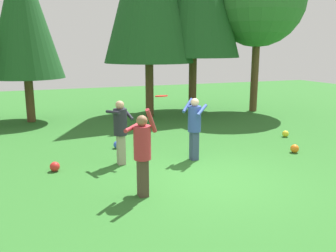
# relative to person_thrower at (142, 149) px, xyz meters

# --- Properties ---
(ground_plane) EXTENTS (40.00, 40.00, 0.00)m
(ground_plane) POSITION_rel_person_thrower_xyz_m (1.69, 0.36, -0.97)
(ground_plane) COLOR #2D6B28
(person_thrower) EXTENTS (0.67, 0.67, 1.80)m
(person_thrower) POSITION_rel_person_thrower_xyz_m (0.00, 0.00, 0.00)
(person_thrower) COLOR #4C382D
(person_thrower) RESTS_ON ground_plane
(person_catcher) EXTENTS (0.73, 0.72, 1.64)m
(person_catcher) POSITION_rel_person_thrower_xyz_m (1.95, 1.78, -0.00)
(person_catcher) COLOR #38476B
(person_catcher) RESTS_ON ground_plane
(person_bystander) EXTENTS (0.64, 0.68, 1.63)m
(person_bystander) POSITION_rel_person_thrower_xyz_m (0.07, 2.11, -0.01)
(person_bystander) COLOR gray
(person_bystander) RESTS_ON ground_plane
(frisbee) EXTENTS (0.31, 0.31, 0.05)m
(frisbee) POSITION_rel_person_thrower_xyz_m (0.62, 0.60, 0.92)
(frisbee) COLOR red
(ball_orange) EXTENTS (0.24, 0.24, 0.24)m
(ball_orange) POSITION_rel_person_thrower_xyz_m (4.87, 1.34, -0.86)
(ball_orange) COLOR orange
(ball_orange) RESTS_ON ground_plane
(ball_blue) EXTENTS (0.22, 0.22, 0.22)m
(ball_blue) POSITION_rel_person_thrower_xyz_m (0.30, 3.57, -0.87)
(ball_blue) COLOR blue
(ball_blue) RESTS_ON ground_plane
(ball_red) EXTENTS (0.24, 0.24, 0.24)m
(ball_red) POSITION_rel_person_thrower_xyz_m (-1.55, 2.13, -0.86)
(ball_red) COLOR red
(ball_red) RESTS_ON ground_plane
(ball_yellow) EXTENTS (0.21, 0.21, 0.21)m
(ball_yellow) POSITION_rel_person_thrower_xyz_m (5.84, 2.92, -0.87)
(ball_yellow) COLOR yellow
(ball_yellow) RESTS_ON ground_plane
(tree_left) EXTENTS (2.85, 2.85, 6.82)m
(tree_left) POSITION_rel_person_thrower_xyz_m (-2.04, 8.64, 3.28)
(tree_left) COLOR brown
(tree_left) RESTS_ON ground_plane
(tree_far_right) EXTENTS (4.14, 4.14, 7.08)m
(tree_far_right) POSITION_rel_person_thrower_xyz_m (7.74, 7.59, 4.01)
(tree_far_right) COLOR brown
(tree_far_right) RESTS_ON ground_plane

